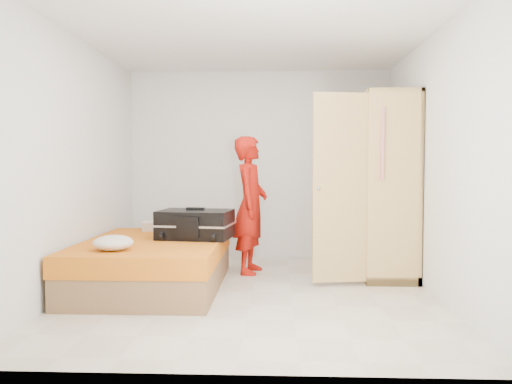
{
  "coord_description": "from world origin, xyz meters",
  "views": [
    {
      "loc": [
        0.25,
        -4.99,
        1.28
      ],
      "look_at": [
        0.02,
        0.42,
        1.0
      ],
      "focal_mm": 35.0,
      "sensor_mm": 36.0,
      "label": 1
    }
  ],
  "objects_px": {
    "round_cushion": "(113,243)",
    "bed": "(154,263)",
    "suitcase": "(195,224)",
    "person": "(250,205)",
    "wardrobe": "(380,190)"
  },
  "relations": [
    {
      "from": "round_cushion",
      "to": "bed",
      "type": "bearing_deg",
      "value": 71.15
    },
    {
      "from": "bed",
      "to": "suitcase",
      "type": "relative_size",
      "value": 2.39
    },
    {
      "from": "bed",
      "to": "suitcase",
      "type": "height_order",
      "value": "suitcase"
    },
    {
      "from": "person",
      "to": "suitcase",
      "type": "bearing_deg",
      "value": 144.56
    },
    {
      "from": "person",
      "to": "suitcase",
      "type": "relative_size",
      "value": 1.94
    },
    {
      "from": "bed",
      "to": "person",
      "type": "relative_size",
      "value": 1.24
    },
    {
      "from": "bed",
      "to": "round_cushion",
      "type": "relative_size",
      "value": 5.46
    },
    {
      "from": "suitcase",
      "to": "bed",
      "type": "bearing_deg",
      "value": -149.63
    },
    {
      "from": "wardrobe",
      "to": "suitcase",
      "type": "distance_m",
      "value": 2.17
    },
    {
      "from": "person",
      "to": "suitcase",
      "type": "distance_m",
      "value": 0.83
    },
    {
      "from": "wardrobe",
      "to": "suitcase",
      "type": "xyz_separation_m",
      "value": [
        -2.08,
        -0.49,
        -0.35
      ]
    },
    {
      "from": "bed",
      "to": "wardrobe",
      "type": "relative_size",
      "value": 0.96
    },
    {
      "from": "wardrobe",
      "to": "person",
      "type": "relative_size",
      "value": 1.28
    },
    {
      "from": "suitcase",
      "to": "round_cushion",
      "type": "xyz_separation_m",
      "value": [
        -0.64,
        -0.82,
        -0.08
      ]
    },
    {
      "from": "wardrobe",
      "to": "round_cushion",
      "type": "relative_size",
      "value": 5.68
    }
  ]
}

